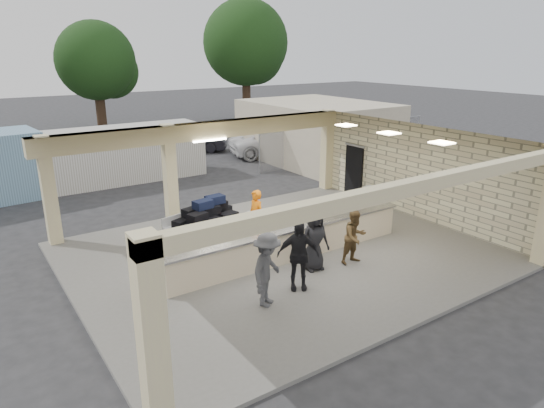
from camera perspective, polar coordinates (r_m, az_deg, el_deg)
ground at (r=14.86m, az=1.12°, el=-6.09°), size 120.00×120.00×0.00m
pavilion at (r=15.00m, az=0.35°, el=-0.34°), size 12.01×10.00×3.55m
baggage_counter at (r=14.26m, az=2.30°, el=-4.61°), size 8.20×0.58×0.98m
luggage_cart at (r=15.43m, az=-7.61°, el=-1.81°), size 2.79×2.10×1.45m
drum_fan at (r=18.80m, az=11.42°, el=0.77°), size 0.93×0.52×0.98m
baggage_handler at (r=15.23m, az=-1.91°, el=-1.55°), size 0.38×0.65×1.75m
passenger_a at (r=14.06m, az=9.72°, el=-3.84°), size 0.78×0.36×1.59m
passenger_b at (r=12.37m, az=3.09°, el=-6.04°), size 1.13×0.90×1.85m
passenger_c at (r=11.59m, az=-0.56°, el=-7.74°), size 1.22×1.01×1.84m
passenger_d at (r=13.49m, az=5.02°, el=-4.22°), size 0.90×0.47×1.75m
car_white_a at (r=28.64m, az=0.46°, el=7.21°), size 5.74×3.81×1.50m
car_white_b at (r=32.42m, az=6.00°, el=8.46°), size 5.43×3.29×1.61m
car_dark at (r=30.26m, az=-9.33°, el=7.41°), size 4.18×3.48×1.36m
container_white at (r=23.60m, az=-21.90°, el=4.89°), size 11.64×2.34×2.52m
fence at (r=27.99m, az=8.98°, el=7.38°), size 12.06×0.06×2.03m
tree_mid at (r=38.61m, az=-19.59°, el=15.26°), size 6.00×5.60×8.00m
tree_right at (r=42.49m, az=-2.84°, el=18.06°), size 7.20×7.00×10.00m
adjacent_building at (r=27.66m, az=5.30°, el=8.54°), size 6.00×8.00×3.20m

